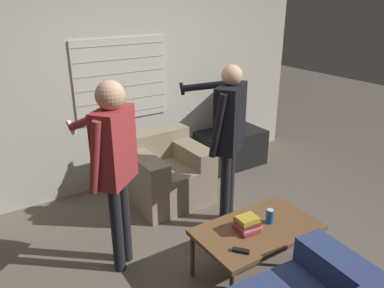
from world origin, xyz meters
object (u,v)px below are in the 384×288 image
object	(u,v)px
person_left_standing	(114,156)
soda_can	(270,216)
person_right_standing	(229,128)
spare_remote	(241,251)
tv	(232,110)
book_stack	(247,224)
armchair_beige	(166,173)
coffee_table	(257,232)

from	to	relation	value
person_left_standing	soda_can	size ratio (longest dim) A/B	13.26
person_right_standing	person_left_standing	bearing A→B (deg)	145.01
person_right_standing	spare_remote	bearing A→B (deg)	-158.13
tv	book_stack	bearing A→B (deg)	-0.11
armchair_beige	book_stack	world-z (taller)	armchair_beige
coffee_table	soda_can	xyz separation A→B (m)	(0.13, 0.01, 0.10)
book_stack	soda_can	xyz separation A→B (m)	(0.23, -0.02, -0.00)
armchair_beige	spare_remote	distance (m)	1.73
coffee_table	person_right_standing	distance (m)	1.03
armchair_beige	tv	size ratio (longest dim) A/B	1.26
person_left_standing	book_stack	distance (m)	1.22
person_right_standing	book_stack	distance (m)	0.98
coffee_table	soda_can	size ratio (longest dim) A/B	8.22
spare_remote	book_stack	bearing A→B (deg)	0.40
tv	spare_remote	size ratio (longest dim) A/B	5.46
soda_can	armchair_beige	bearing A→B (deg)	95.49
book_stack	soda_can	bearing A→B (deg)	-3.84
person_right_standing	soda_can	world-z (taller)	person_right_standing
armchair_beige	spare_remote	bearing A→B (deg)	78.64
soda_can	spare_remote	bearing A→B (deg)	-159.44
tv	soda_can	distance (m)	2.19
tv	spare_remote	distance (m)	2.59
person_right_standing	coffee_table	bearing A→B (deg)	-144.69
spare_remote	person_right_standing	bearing A→B (deg)	18.10
coffee_table	soda_can	bearing A→B (deg)	2.29
armchair_beige	coffee_table	size ratio (longest dim) A/B	0.83
soda_can	spare_remote	size ratio (longest dim) A/B	1.00
tv	soda_can	xyz separation A→B (m)	(-1.09, -1.88, -0.29)
armchair_beige	soda_can	distance (m)	1.54
tv	person_left_standing	bearing A→B (deg)	-26.55
person_right_standing	book_stack	bearing A→B (deg)	-151.89
coffee_table	person_left_standing	xyz separation A→B (m)	(-0.92, 0.73, 0.65)
tv	person_left_standing	distance (m)	2.45
armchair_beige	person_left_standing	size ratio (longest dim) A/B	0.52
armchair_beige	person_left_standing	bearing A→B (deg)	40.21
person_left_standing	soda_can	xyz separation A→B (m)	(1.06, -0.73, -0.55)
coffee_table	person_right_standing	xyz separation A→B (m)	(0.26, 0.75, 0.66)
coffee_table	person_right_standing	world-z (taller)	person_right_standing
book_stack	spare_remote	xyz separation A→B (m)	(-0.22, -0.19, -0.05)
soda_can	person_left_standing	bearing A→B (deg)	145.54
person_right_standing	book_stack	xyz separation A→B (m)	(-0.36, -0.73, -0.55)
spare_remote	tv	bearing A→B (deg)	13.32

